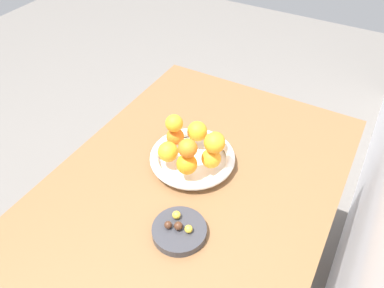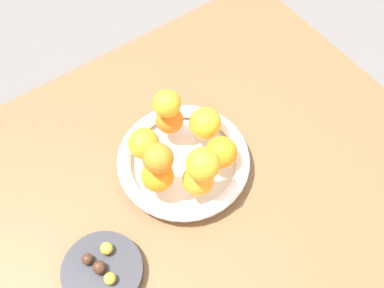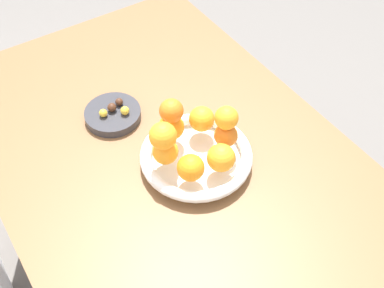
{
  "view_description": "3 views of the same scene",
  "coord_description": "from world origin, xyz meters",
  "px_view_note": "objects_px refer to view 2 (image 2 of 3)",
  "views": [
    {
      "loc": [
        0.6,
        0.34,
        1.54
      ],
      "look_at": [
        -0.09,
        -0.04,
        0.81
      ],
      "focal_mm": 35.0,
      "sensor_mm": 36.0,
      "label": 1
    },
    {
      "loc": [
        0.16,
        0.34,
        1.55
      ],
      "look_at": [
        -0.1,
        -0.02,
        0.83
      ],
      "focal_mm": 45.0,
      "sensor_mm": 36.0,
      "label": 2
    },
    {
      "loc": [
        -0.65,
        0.34,
        1.59
      ],
      "look_at": [
        -0.12,
        -0.01,
        0.85
      ],
      "focal_mm": 45.0,
      "sensor_mm": 36.0,
      "label": 3
    }
  ],
  "objects_px": {
    "orange_8": "(158,158)",
    "orange_3": "(221,152)",
    "orange_5": "(169,120)",
    "candy_ball_0": "(107,248)",
    "dining_table": "(159,224)",
    "candy_ball_1": "(87,259)",
    "candy_ball_2": "(99,267)",
    "orange_1": "(158,176)",
    "candy_dish": "(103,271)",
    "orange_0": "(144,144)",
    "fruit_bowl": "(183,161)",
    "orange_2": "(198,180)",
    "candy_ball_3": "(110,278)",
    "orange_6": "(167,104)",
    "orange_4": "(205,123)",
    "orange_7": "(203,164)"
  },
  "relations": [
    {
      "from": "orange_8",
      "to": "orange_3",
      "type": "bearing_deg",
      "value": 167.26
    },
    {
      "from": "orange_5",
      "to": "orange_8",
      "type": "xyz_separation_m",
      "value": [
        0.08,
        0.09,
        0.06
      ]
    },
    {
      "from": "orange_5",
      "to": "candy_ball_0",
      "type": "distance_m",
      "value": 0.26
    },
    {
      "from": "dining_table",
      "to": "candy_ball_1",
      "type": "bearing_deg",
      "value": 10.53
    },
    {
      "from": "dining_table",
      "to": "candy_ball_2",
      "type": "height_order",
      "value": "candy_ball_2"
    },
    {
      "from": "orange_1",
      "to": "candy_ball_2",
      "type": "distance_m",
      "value": 0.18
    },
    {
      "from": "candy_dish",
      "to": "orange_0",
      "type": "height_order",
      "value": "orange_0"
    },
    {
      "from": "fruit_bowl",
      "to": "orange_1",
      "type": "relative_size",
      "value": 4.3
    },
    {
      "from": "orange_2",
      "to": "orange_3",
      "type": "xyz_separation_m",
      "value": [
        -0.07,
        -0.02,
        0.0
      ]
    },
    {
      "from": "orange_3",
      "to": "candy_ball_1",
      "type": "distance_m",
      "value": 0.29
    },
    {
      "from": "orange_8",
      "to": "candy_ball_3",
      "type": "relative_size",
      "value": 2.62
    },
    {
      "from": "candy_dish",
      "to": "orange_0",
      "type": "xyz_separation_m",
      "value": [
        -0.18,
        -0.14,
        0.06
      ]
    },
    {
      "from": "dining_table",
      "to": "orange_6",
      "type": "bearing_deg",
      "value": -134.03
    },
    {
      "from": "orange_4",
      "to": "dining_table",
      "type": "bearing_deg",
      "value": 20.48
    },
    {
      "from": "candy_dish",
      "to": "candy_ball_1",
      "type": "relative_size",
      "value": 7.14
    },
    {
      "from": "orange_7",
      "to": "fruit_bowl",
      "type": "bearing_deg",
      "value": -98.71
    },
    {
      "from": "dining_table",
      "to": "orange_6",
      "type": "xyz_separation_m",
      "value": [
        -0.1,
        -0.1,
        0.21
      ]
    },
    {
      "from": "candy_dish",
      "to": "orange_1",
      "type": "xyz_separation_m",
      "value": [
        -0.16,
        -0.07,
        0.06
      ]
    },
    {
      "from": "orange_8",
      "to": "orange_7",
      "type": "bearing_deg",
      "value": 135.28
    },
    {
      "from": "orange_1",
      "to": "orange_2",
      "type": "distance_m",
      "value": 0.07
    },
    {
      "from": "dining_table",
      "to": "orange_6",
      "type": "relative_size",
      "value": 21.29
    },
    {
      "from": "orange_4",
      "to": "candy_ball_3",
      "type": "bearing_deg",
      "value": 24.9
    },
    {
      "from": "orange_6",
      "to": "orange_7",
      "type": "height_order",
      "value": "orange_7"
    },
    {
      "from": "dining_table",
      "to": "orange_4",
      "type": "xyz_separation_m",
      "value": [
        -0.15,
        -0.06,
        0.16
      ]
    },
    {
      "from": "orange_5",
      "to": "orange_8",
      "type": "relative_size",
      "value": 1.01
    },
    {
      "from": "candy_ball_1",
      "to": "candy_ball_3",
      "type": "xyz_separation_m",
      "value": [
        -0.01,
        0.05,
        0.0
      ]
    },
    {
      "from": "orange_1",
      "to": "candy_ball_3",
      "type": "height_order",
      "value": "orange_1"
    },
    {
      "from": "fruit_bowl",
      "to": "candy_ball_0",
      "type": "height_order",
      "value": "candy_ball_0"
    },
    {
      "from": "orange_1",
      "to": "candy_dish",
      "type": "bearing_deg",
      "value": 23.56
    },
    {
      "from": "orange_6",
      "to": "orange_1",
      "type": "bearing_deg",
      "value": 47.11
    },
    {
      "from": "dining_table",
      "to": "orange_3",
      "type": "bearing_deg",
      "value": 175.87
    },
    {
      "from": "orange_5",
      "to": "candy_ball_1",
      "type": "height_order",
      "value": "orange_5"
    },
    {
      "from": "orange_8",
      "to": "orange_2",
      "type": "bearing_deg",
      "value": 136.02
    },
    {
      "from": "orange_5",
      "to": "orange_6",
      "type": "height_order",
      "value": "orange_6"
    },
    {
      "from": "candy_ball_1",
      "to": "orange_6",
      "type": "bearing_deg",
      "value": -152.32
    },
    {
      "from": "orange_5",
      "to": "candy_ball_3",
      "type": "height_order",
      "value": "orange_5"
    },
    {
      "from": "fruit_bowl",
      "to": "orange_8",
      "type": "relative_size",
      "value": 4.76
    },
    {
      "from": "orange_1",
      "to": "candy_ball_3",
      "type": "distance_m",
      "value": 0.19
    },
    {
      "from": "candy_dish",
      "to": "orange_5",
      "type": "xyz_separation_m",
      "value": [
        -0.25,
        -0.16,
        0.06
      ]
    },
    {
      "from": "candy_ball_0",
      "to": "orange_7",
      "type": "bearing_deg",
      "value": 178.5
    },
    {
      "from": "candy_ball_1",
      "to": "candy_ball_3",
      "type": "height_order",
      "value": "same"
    },
    {
      "from": "orange_1",
      "to": "fruit_bowl",
      "type": "bearing_deg",
      "value": -163.11
    },
    {
      "from": "orange_6",
      "to": "candy_ball_1",
      "type": "relative_size",
      "value": 2.7
    },
    {
      "from": "orange_8",
      "to": "candy_dish",
      "type": "bearing_deg",
      "value": 22.76
    },
    {
      "from": "candy_dish",
      "to": "fruit_bowl",
      "type": "bearing_deg",
      "value": -158.38
    },
    {
      "from": "candy_ball_1",
      "to": "orange_2",
      "type": "bearing_deg",
      "value": 179.41
    },
    {
      "from": "candy_dish",
      "to": "candy_ball_3",
      "type": "xyz_separation_m",
      "value": [
        -0.0,
        0.02,
        0.02
      ]
    },
    {
      "from": "candy_ball_0",
      "to": "candy_dish",
      "type": "bearing_deg",
      "value": 42.65
    },
    {
      "from": "orange_3",
      "to": "candy_ball_2",
      "type": "distance_m",
      "value": 0.29
    },
    {
      "from": "orange_3",
      "to": "orange_7",
      "type": "relative_size",
      "value": 1.0
    }
  ]
}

